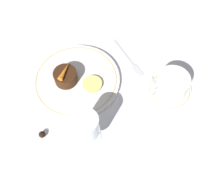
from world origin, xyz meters
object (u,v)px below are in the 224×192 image
Objects in this scene: dessert_cake at (66,77)px; dinner_plate at (76,80)px; coffee_cup at (172,84)px; wine_glass at (87,126)px; fork at (131,62)px.

dinner_plate is at bearing 159.00° from dessert_cake.
wine_glass is at bearing 3.40° from coffee_cup.
coffee_cup reaches higher than dessert_cake.
wine_glass is (0.29, 0.02, 0.04)m from coffee_cup.
dinner_plate is at bearing -104.11° from wine_glass.
dessert_cake is at bearing -6.79° from fork.
dinner_plate is 2.19× the size of wine_glass.
dessert_cake reaches higher than dinner_plate.
coffee_cup is at bearing 107.16° from fork.
fork is at bearing 175.43° from dinner_plate.
wine_glass is at bearing 75.89° from dinner_plate.
dessert_cake is at bearing -95.52° from wine_glass.
dinner_plate reaches higher than fork.
dinner_plate is 0.19m from fork.
dessert_cake is at bearing -34.40° from coffee_cup.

